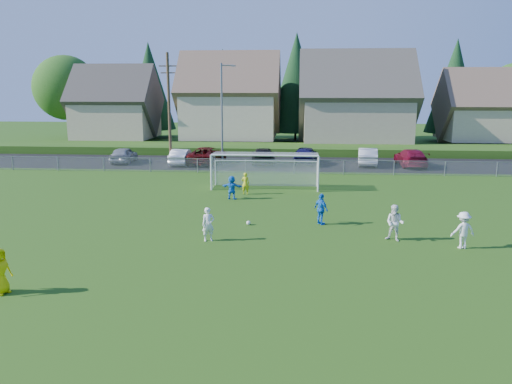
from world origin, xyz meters
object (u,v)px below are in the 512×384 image
player_white_b (395,223)px  goalkeeper (245,183)px  car_e (305,155)px  soccer_goal (265,165)px  car_c (207,155)px  car_a (124,155)px  player_blue_b (232,188)px  car_b (182,157)px  player_white_c (463,230)px  car_f (368,156)px  referee (0,271)px  player_white_a (208,224)px  player_blue_a (321,209)px  car_d (263,156)px  soccer_ball (248,223)px  car_g (411,158)px

player_white_b → goalkeeper: bearing=156.6°
car_e → goalkeeper: bearing=79.1°
player_white_b → soccer_goal: bearing=146.8°
car_c → car_a: bearing=6.6°
player_blue_b → car_b: (-6.42, 13.92, -0.03)m
player_white_c → car_f: 23.96m
car_c → soccer_goal: soccer_goal is taller
goalkeeper → referee: bearing=72.9°
player_white_a → soccer_goal: soccer_goal is taller
player_white_b → player_white_c: player_white_b is taller
player_white_b → car_a: (-20.68, 22.61, -0.12)m
car_c → soccer_goal: bearing=126.1°
player_blue_a → car_a: (-17.43, 20.08, -0.09)m
referee → car_e: size_ratio=0.34×
car_a → car_f: size_ratio=0.90×
player_blue_a → car_c: player_blue_a is taller
car_b → car_e: 11.35m
goalkeeper → car_d: size_ratio=0.29×
player_white_c → player_blue_a: player_white_c is taller
soccer_ball → soccer_goal: bearing=88.4°
car_e → car_g: car_e is taller
player_blue_a → car_e: bearing=-37.4°
player_blue_b → car_a: size_ratio=0.35×
car_g → player_blue_a: bearing=65.3°
player_white_a → car_c: (-4.19, 23.28, -0.00)m
referee → player_white_b: bearing=-42.9°
soccer_ball → player_white_b: (6.98, -2.13, 0.74)m
goalkeeper → car_e: bearing=-102.3°
player_white_a → player_blue_a: player_blue_a is taller
soccer_ball → car_e: bearing=81.2°
car_e → car_f: bearing=-175.1°
referee → car_b: referee is taller
soccer_ball → player_white_c: (9.76, -3.00, 0.72)m
player_white_a → car_b: player_white_a is taller
player_white_c → car_b: bearing=-62.5°
referee → player_blue_b: size_ratio=1.09×
player_white_c → goalkeeper: bearing=-54.8°
soccer_ball → referee: (-7.65, -9.34, 0.71)m
car_e → car_f: car_e is taller
soccer_ball → player_white_a: player_white_a is taller
player_white_b → player_white_c: size_ratio=1.03×
car_a → car_d: bearing=179.5°
player_white_c → car_a: player_white_c is taller
goalkeeper → car_a: same height
player_white_a → car_c: player_white_a is taller
goalkeeper → car_a: bearing=-40.8°
car_d → soccer_goal: size_ratio=0.69×
player_white_b → car_e: 23.48m
car_b → car_d: 7.48m
player_blue_a → car_g: bearing=-62.6°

